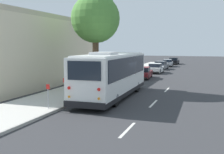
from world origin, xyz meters
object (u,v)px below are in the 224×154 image
(parked_sedan_black, at_px, (174,61))
(sign_post_far, at_px, (65,90))
(shuttle_bus, at_px, (113,73))
(parked_sedan_silver, at_px, (168,63))
(fire_hydrant, at_px, (116,78))
(sign_post_near, at_px, (48,96))
(street_tree, at_px, (96,16))
(parked_sedan_gray, at_px, (161,65))
(parked_sedan_white, at_px, (156,68))
(parked_sedan_maroon, at_px, (143,73))

(parked_sedan_black, relative_size, sign_post_far, 2.99)
(shuttle_bus, xyz_separation_m, sign_post_far, (-3.23, 2.12, -0.85))
(parked_sedan_silver, bearing_deg, fire_hydrant, 173.44)
(sign_post_near, bearing_deg, street_tree, 3.07)
(street_tree, bearing_deg, parked_sedan_gray, -4.86)
(parked_sedan_gray, bearing_deg, sign_post_near, -178.98)
(parked_sedan_white, xyz_separation_m, parked_sedan_gray, (6.10, 0.31, -0.02))
(sign_post_far, distance_m, fire_hydrant, 10.04)
(parked_sedan_gray, height_order, parked_sedan_silver, parked_sedan_gray)
(street_tree, relative_size, sign_post_far, 5.52)
(sign_post_far, relative_size, fire_hydrant, 1.89)
(parked_sedan_maroon, height_order, parked_sedan_silver, parked_sedan_maroon)
(fire_hydrant, bearing_deg, sign_post_far, 179.37)
(shuttle_bus, distance_m, street_tree, 5.96)
(shuttle_bus, xyz_separation_m, fire_hydrant, (6.81, 2.01, -1.23))
(sign_post_near, bearing_deg, shuttle_bus, -22.20)
(parked_sedan_black, bearing_deg, street_tree, 176.34)
(sign_post_far, bearing_deg, parked_sedan_silver, -2.60)
(parked_sedan_maroon, bearing_deg, sign_post_far, 169.93)
(parked_sedan_silver, bearing_deg, sign_post_far, 174.25)
(parked_sedan_gray, xyz_separation_m, parked_sedan_silver, (6.26, -0.15, -0.01))
(parked_sedan_black, bearing_deg, shuttle_bus, -179.48)
(parked_sedan_maroon, relative_size, sign_post_near, 3.25)
(parked_sedan_maroon, xyz_separation_m, parked_sedan_white, (6.59, -0.21, 0.01))
(parked_sedan_silver, distance_m, sign_post_far, 34.46)
(shuttle_bus, bearing_deg, sign_post_near, 156.59)
(parked_sedan_white, height_order, parked_sedan_silver, parked_sedan_white)
(shuttle_bus, xyz_separation_m, parked_sedan_white, (18.84, 0.39, -1.18))
(parked_sedan_maroon, distance_m, parked_sedan_black, 25.60)
(shuttle_bus, relative_size, sign_post_far, 6.79)
(sign_post_near, xyz_separation_m, fire_hydrant, (11.99, -0.11, -0.32))
(parked_sedan_black, bearing_deg, fire_hydrant, 176.91)
(parked_sedan_maroon, relative_size, fire_hydrant, 5.60)
(street_tree, height_order, sign_post_far, street_tree)
(shuttle_bus, bearing_deg, parked_sedan_maroon, 1.60)
(street_tree, xyz_separation_m, sign_post_far, (-6.31, -0.44, -5.26))
(parked_sedan_silver, xyz_separation_m, sign_post_far, (-34.43, 1.56, 0.36))
(parked_sedan_gray, relative_size, sign_post_near, 3.24)
(parked_sedan_white, bearing_deg, sign_post_near, 175.39)
(sign_post_near, relative_size, fire_hydrant, 1.73)
(parked_sedan_white, height_order, parked_sedan_gray, parked_sedan_white)
(parked_sedan_silver, relative_size, parked_sedan_black, 0.99)
(parked_sedan_silver, relative_size, sign_post_near, 3.23)
(parked_sedan_silver, distance_m, parked_sedan_black, 6.65)
(shuttle_bus, relative_size, fire_hydrant, 12.85)
(shuttle_bus, bearing_deg, parked_sedan_gray, 0.40)
(street_tree, bearing_deg, shuttle_bus, -140.31)
(parked_sedan_silver, bearing_deg, parked_sedan_black, -5.58)
(parked_sedan_black, distance_m, sign_post_far, 41.11)
(parked_sedan_silver, bearing_deg, street_tree, 172.76)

